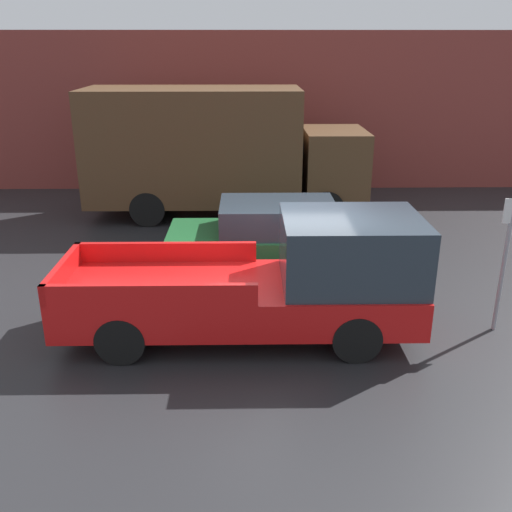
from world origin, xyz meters
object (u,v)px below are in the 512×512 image
Objects in this scene: delivery_truck at (215,149)px; pickup_truck at (275,282)px; newspaper_box at (285,173)px; car at (273,235)px; parking_sign at (505,255)px.

pickup_truck is at bearing -79.54° from delivery_truck.
pickup_truck is 9.86m from newspaper_box.
pickup_truck is 7.25m from delivery_truck.
car is 1.82× the size of parking_sign.
newspaper_box is at bearing 106.74° from parking_sign.
delivery_truck is (-1.40, 4.11, 1.08)m from car.
parking_sign is (5.00, -6.97, -0.48)m from delivery_truck.
delivery_truck reaches higher than car.
pickup_truck is 2.40× the size of parking_sign.
delivery_truck is 3.67m from newspaper_box.
delivery_truck is 6.67× the size of newspaper_box.
newspaper_box is (0.77, 9.82, -0.38)m from pickup_truck.
pickup_truck is 0.76× the size of delivery_truck.
car is 4.48m from delivery_truck.
delivery_truck is at bearing -127.15° from newspaper_box.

